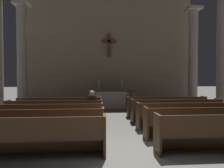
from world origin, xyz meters
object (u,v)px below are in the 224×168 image
at_px(pew_left_row_4, 55,112).
at_px(pew_right_row_5, 167,106).
at_px(column_left_third, 22,57).
at_px(altar, 110,99).
at_px(lectern, 131,101).
at_px(column_right_third, 193,59).
at_px(column_right_second, 223,52).
at_px(pew_right_row_3, 189,115).
at_px(lone_worshipper, 92,106).
at_px(pew_left_row_5, 60,108).
at_px(candlestick_left, 99,88).
at_px(pew_left_row_3, 48,117).
at_px(candlestick_right, 122,88).
at_px(pew_right_row_2, 206,122).
at_px(pew_left_row_1, 23,137).
at_px(pew_left_row_2, 38,125).
at_px(pew_right_row_4, 176,110).

distance_m(pew_left_row_4, pew_right_row_5, 5.06).
xyz_separation_m(column_left_third, altar, (5.27, -0.23, -2.52)).
bearing_deg(lectern, column_right_third, 18.73).
bearing_deg(column_right_second, column_right_third, 90.00).
bearing_deg(pew_right_row_3, lone_worshipper, 161.51).
bearing_deg(pew_left_row_5, lectern, 24.83).
bearing_deg(altar, lectern, -48.51).
height_order(candlestick_left, lectern, candlestick_left).
height_order(pew_right_row_3, column_right_second, column_right_second).
height_order(pew_left_row_4, column_right_second, column_right_second).
relative_size(pew_left_row_4, column_left_third, 0.59).
xyz_separation_m(column_right_second, column_right_third, (0.00, 3.01, 0.00)).
bearing_deg(pew_left_row_3, candlestick_right, 58.07).
relative_size(pew_left_row_3, pew_left_row_5, 1.00).
xyz_separation_m(column_right_third, lectern, (-4.21, -1.43, -2.51)).
height_order(pew_right_row_2, lone_worshipper, lone_worshipper).
relative_size(pew_right_row_2, candlestick_left, 5.08).
bearing_deg(pew_left_row_3, lone_worshipper, 38.61).
relative_size(pew_left_row_3, lone_worshipper, 2.83).
relative_size(column_right_third, lone_worshipper, 4.76).
relative_size(pew_left_row_1, column_right_third, 0.59).
xyz_separation_m(pew_left_row_5, pew_right_row_2, (4.94, -3.38, 0.00)).
bearing_deg(pew_left_row_3, column_left_third, 117.80).
bearing_deg(pew_left_row_4, pew_left_row_1, -90.00).
bearing_deg(column_right_second, pew_right_row_5, -178.95).
height_order(pew_right_row_3, column_left_third, column_left_third).
relative_size(pew_left_row_2, pew_right_row_4, 1.00).
height_order(pew_left_row_1, pew_right_row_3, same).
relative_size(candlestick_right, lone_worshipper, 0.56).
distance_m(altar, candlestick_left, 1.00).
xyz_separation_m(pew_left_row_5, pew_right_row_5, (4.94, 0.00, 0.00)).
relative_size(altar, candlestick_right, 2.99).
bearing_deg(column_right_second, altar, 152.16).
relative_size(pew_left_row_2, pew_left_row_4, 1.00).
relative_size(pew_left_row_4, pew_right_row_2, 1.00).
distance_m(pew_right_row_4, altar, 4.67).
height_order(pew_right_row_5, column_left_third, column_left_third).
relative_size(altar, candlestick_left, 2.99).
distance_m(pew_right_row_2, pew_right_row_5, 3.38).
distance_m(lectern, lone_worshipper, 3.42).
relative_size(pew_left_row_5, pew_right_row_3, 1.00).
distance_m(pew_right_row_3, column_left_third, 9.73).
height_order(pew_left_row_1, column_right_third, column_right_third).
distance_m(pew_right_row_3, lone_worshipper, 3.68).
relative_size(pew_right_row_4, column_right_third, 0.59).
bearing_deg(candlestick_right, column_left_third, 177.83).
height_order(pew_left_row_1, pew_right_row_5, same).
height_order(pew_left_row_2, pew_left_row_4, same).
bearing_deg(column_right_second, column_left_third, 164.07).
relative_size(pew_left_row_1, pew_left_row_3, 1.00).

